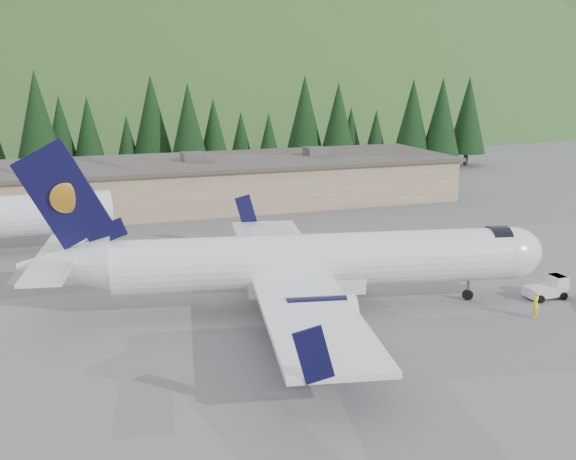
# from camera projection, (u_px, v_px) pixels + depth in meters

# --- Properties ---
(ground) EXTENTS (600.00, 600.00, 0.00)m
(ground) POSITION_uv_depth(u_px,v_px,m) (318.00, 307.00, 48.19)
(ground) COLOR #58585D
(airliner) EXTENTS (34.73, 32.79, 11.57)m
(airliner) POSITION_uv_depth(u_px,v_px,m) (303.00, 263.00, 47.35)
(airliner) COLOR white
(airliner) RESTS_ON ground
(baggage_tug_a) EXTENTS (2.90, 1.77, 1.54)m
(baggage_tug_a) POSITION_uv_depth(u_px,v_px,m) (549.00, 288.00, 50.02)
(baggage_tug_a) COLOR silver
(baggage_tug_a) RESTS_ON ground
(terminal_building) EXTENTS (71.00, 17.00, 6.10)m
(terminal_building) POSITION_uv_depth(u_px,v_px,m) (150.00, 185.00, 80.83)
(terminal_building) COLOR #91765E
(terminal_building) RESTS_ON ground
(ramp_worker) EXTENTS (0.77, 0.75, 1.78)m
(ramp_worker) POSITION_uv_depth(u_px,v_px,m) (536.00, 305.00, 45.95)
(ramp_worker) COLOR #FFF817
(ramp_worker) RESTS_ON ground
(tree_line) EXTENTS (113.82, 15.70, 13.99)m
(tree_line) POSITION_uv_depth(u_px,v_px,m) (130.00, 127.00, 100.50)
(tree_line) COLOR black
(tree_line) RESTS_ON ground
(hills) EXTENTS (614.00, 330.00, 300.00)m
(hills) POSITION_uv_depth(u_px,v_px,m) (242.00, 330.00, 274.57)
(hills) COLOR #334D1F
(hills) RESTS_ON ground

